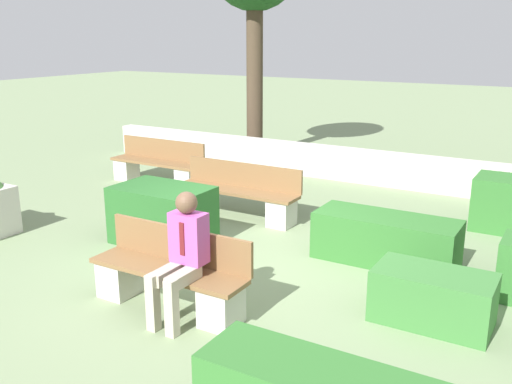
{
  "coord_description": "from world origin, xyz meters",
  "views": [
    {
      "loc": [
        3.67,
        -5.76,
        2.92
      ],
      "look_at": [
        -0.02,
        0.5,
        0.9
      ],
      "focal_mm": 40.0,
      "sensor_mm": 36.0,
      "label": 1
    }
  ],
  "objects_px": {
    "bench_right_side": "(157,167)",
    "person_seated_man": "(182,251)",
    "bench_front": "(169,279)",
    "bench_left_side": "(237,196)"
  },
  "relations": [
    {
      "from": "bench_front",
      "to": "bench_right_side",
      "type": "distance_m",
      "value": 5.51
    },
    {
      "from": "bench_left_side",
      "to": "person_seated_man",
      "type": "distance_m",
      "value": 3.56
    },
    {
      "from": "bench_left_side",
      "to": "person_seated_man",
      "type": "relative_size",
      "value": 1.57
    },
    {
      "from": "bench_front",
      "to": "bench_right_side",
      "type": "xyz_separation_m",
      "value": [
        -3.64,
        4.13,
        0.01
      ]
    },
    {
      "from": "bench_left_side",
      "to": "bench_front",
      "type": "bearing_deg",
      "value": -67.19
    },
    {
      "from": "bench_right_side",
      "to": "person_seated_man",
      "type": "bearing_deg",
      "value": -37.74
    },
    {
      "from": "bench_right_side",
      "to": "person_seated_man",
      "type": "relative_size",
      "value": 1.49
    },
    {
      "from": "bench_right_side",
      "to": "person_seated_man",
      "type": "distance_m",
      "value": 5.82
    },
    {
      "from": "bench_front",
      "to": "person_seated_man",
      "type": "distance_m",
      "value": 0.54
    },
    {
      "from": "bench_front",
      "to": "person_seated_man",
      "type": "bearing_deg",
      "value": -25.08
    }
  ]
}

